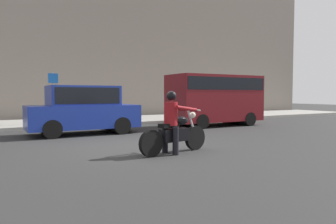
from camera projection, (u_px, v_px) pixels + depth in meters
ground_plane at (131, 146)px, 9.04m from camera, size 80.00×80.00×0.00m
sidewalk_slab at (69, 122)px, 15.99m from camera, size 40.00×4.40×0.14m
building_facade at (55, 9)px, 18.58m from camera, size 40.00×1.40×13.00m
motorcycle_with_rider_crimson at (174, 128)px, 7.95m from camera, size 2.11×0.77×1.57m
parked_hatchback_cobalt_blue at (83, 109)px, 11.78m from camera, size 3.98×1.76×1.80m
parked_van_maroon at (215, 97)px, 14.92m from camera, size 4.45×1.96×2.37m
street_sign_post at (53, 93)px, 14.49m from camera, size 0.44×0.08×2.33m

